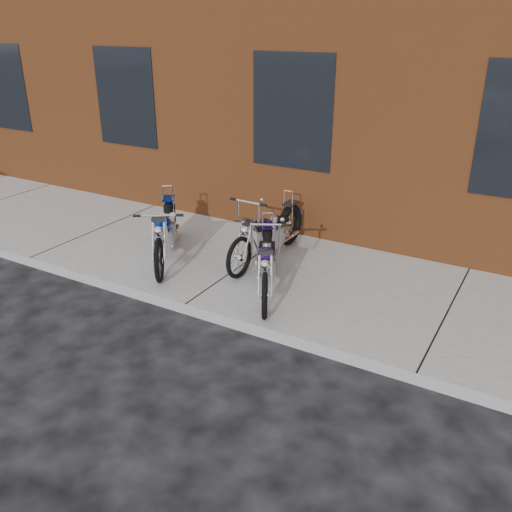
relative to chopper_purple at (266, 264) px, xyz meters
The scene contains 5 objects.
ground 1.27m from the chopper_purple, 127.27° to the right, with size 120.00×120.00×0.00m, color black.
sidewalk 1.01m from the chopper_purple, 140.24° to the left, with size 22.00×3.00×0.15m, color gray.
chopper_purple is the anchor object (origin of this frame).
chopper_blue 1.87m from the chopper_purple, behind, with size 1.28×1.93×0.96m.
chopper_third 1.04m from the chopper_purple, 117.37° to the left, with size 0.52×2.13×1.08m.
Camera 1 is at (3.89, -4.90, 3.53)m, focal length 38.00 mm.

